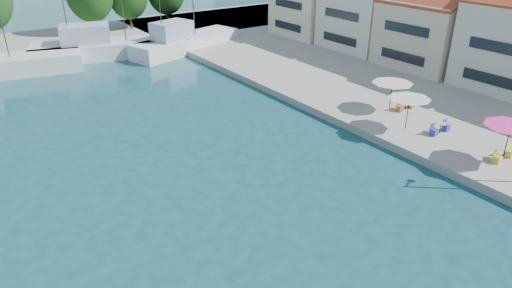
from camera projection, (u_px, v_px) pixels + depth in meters
quay_right at (440, 78)px, 44.42m from camera, size 32.00×92.00×0.60m
quay_far at (31, 45)px, 56.27m from camera, size 90.00×16.00×0.60m
building_04 at (435, 22)px, 45.61m from camera, size 9.00×8.80×9.20m
building_05 at (367, 7)px, 52.14m from camera, size 8.40×8.80×9.70m
trawler_03 at (107, 48)px, 52.06m from camera, size 17.85×9.22×10.20m
trawler_04 at (184, 43)px, 54.24m from camera, size 14.89×7.65×10.20m
umbrella_pink at (510, 130)px, 27.16m from camera, size 3.17×3.17×2.43m
umbrella_white at (409, 102)px, 31.83m from camera, size 2.98×2.98×2.29m
umbrella_cream at (392, 86)px, 35.24m from camera, size 3.17×3.17×2.18m
cafe_table_01 at (504, 156)px, 28.26m from camera, size 1.82×0.70×0.76m
cafe_table_02 at (440, 129)px, 31.87m from camera, size 1.82×0.70×0.76m
cafe_table_03 at (406, 106)px, 35.92m from camera, size 1.82×0.70×0.76m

